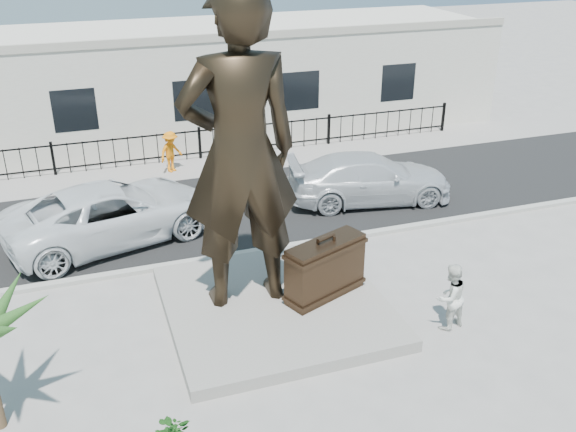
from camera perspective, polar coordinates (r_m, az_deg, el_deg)
The scene contains 15 objects.
ground at distance 14.93m, azimuth 2.53°, elevation -11.15°, with size 100.00×100.00×0.00m, color #9E9991.
street at distance 21.57m, azimuth -5.16°, elevation 0.95°, with size 40.00×7.00×0.01m, color black.
curb at distance 18.51m, azimuth -2.51°, elevation -3.13°, with size 40.00×0.25×0.12m, color #A5A399.
far_sidewalk at distance 25.18m, azimuth -7.40°, elevation 4.51°, with size 40.00×2.50×0.02m, color #9E9991.
plinth at distance 15.87m, azimuth -1.14°, elevation -8.02°, with size 5.20×5.20×0.30m, color gray.
fence at distance 25.72m, azimuth -7.85°, elevation 6.34°, with size 22.00×0.10×1.20m, color black.
building at distance 29.27m, azimuth -9.75°, elevation 11.80°, with size 28.00×7.00×4.40m, color silver.
statue at distance 14.36m, azimuth -4.33°, elevation 5.59°, with size 2.73×1.79×7.48m, color black.
suitcase at distance 15.68m, azimuth 3.33°, elevation -4.71°, with size 2.09×0.67×1.47m, color #312114.
tourist at distance 15.43m, azimuth 14.22°, elevation -6.98°, with size 0.81×0.63×1.66m, color white.
car_white at distance 19.58m, azimuth -15.36°, elevation 0.28°, with size 2.88×6.24×1.74m, color white.
car_silver at distance 21.73m, azimuth 7.24°, elevation 3.36°, with size 2.26×5.55×1.61m, color silver.
worker at distance 24.46m, azimuth -10.37°, elevation 5.64°, with size 1.01×0.58×1.56m, color orange.
palm_tree at distance 14.02m, azimuth -24.13°, elevation -16.66°, with size 1.80×1.80×3.20m, color #254C1B, non-canonical shape.
shrub at distance 11.88m, azimuth -10.29°, elevation -18.36°, with size 0.63×0.54×0.70m, color #245D1E.
Camera 1 is at (-4.49, -11.14, 8.88)m, focal length 40.00 mm.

